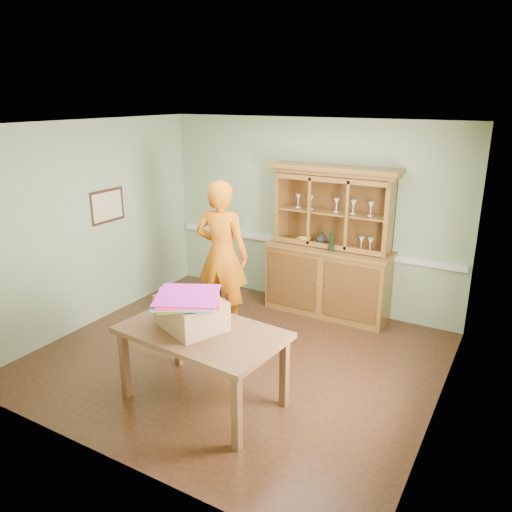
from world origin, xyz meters
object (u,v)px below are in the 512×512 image
Objects in this scene: person at (222,255)px; china_hutch at (329,264)px; dining_table at (202,339)px; cardboard_box at (191,313)px.

china_hutch is at bearing -144.66° from person.
person reaches higher than dining_table.
person is (-0.82, 1.61, 0.29)m from dining_table.
dining_table is at bearing -95.57° from china_hutch.
cardboard_box is 1.73m from person.
dining_table is at bearing 108.21° from person.
china_hutch is 2.68m from dining_table.
person is at bearing 121.94° from dining_table.
person reaches higher than cardboard_box.
dining_table is 0.84× the size of person.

